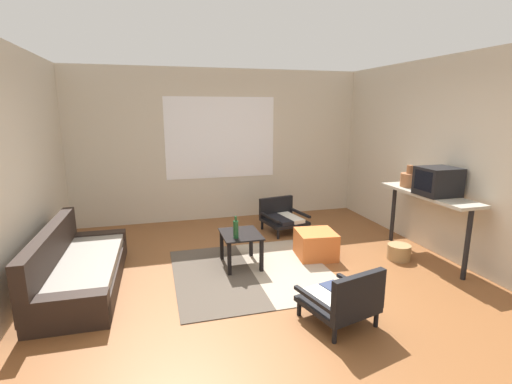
% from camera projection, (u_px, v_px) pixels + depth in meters
% --- Properties ---
extents(ground_plane, '(7.80, 7.80, 0.00)m').
position_uv_depth(ground_plane, '(271.00, 290.00, 4.23)').
color(ground_plane, brown).
extents(far_wall_with_window, '(5.60, 0.13, 2.70)m').
position_uv_depth(far_wall_with_window, '(220.00, 145.00, 6.81)').
color(far_wall_with_window, beige).
rests_on(far_wall_with_window, ground).
extents(side_wall_right, '(0.12, 6.60, 2.70)m').
position_uv_depth(side_wall_right, '(458.00, 160.00, 4.92)').
color(side_wall_right, beige).
rests_on(side_wall_right, ground).
extents(area_rug, '(1.92, 1.91, 0.01)m').
position_uv_depth(area_rug, '(252.00, 272.00, 4.69)').
color(area_rug, '#4C4238').
rests_on(area_rug, ground).
extents(couch, '(0.82, 2.02, 0.71)m').
position_uv_depth(couch, '(77.00, 269.00, 4.27)').
color(couch, black).
rests_on(couch, ground).
extents(coffee_table, '(0.49, 0.59, 0.44)m').
position_uv_depth(coffee_table, '(241.00, 240.00, 4.83)').
color(coffee_table, black).
rests_on(coffee_table, ground).
extents(armchair_by_window, '(0.74, 0.74, 0.53)m').
position_uv_depth(armchair_by_window, '(282.00, 216.00, 6.26)').
color(armchair_by_window, black).
rests_on(armchair_by_window, ground).
extents(armchair_striped_foreground, '(0.72, 0.73, 0.59)m').
position_uv_depth(armchair_striped_foreground, '(343.00, 299.00, 3.50)').
color(armchair_striped_foreground, black).
rests_on(armchair_striped_foreground, ground).
extents(ottoman_orange, '(0.56, 0.56, 0.37)m').
position_uv_depth(ottoman_orange, '(316.00, 244.00, 5.14)').
color(ottoman_orange, '#D1662D').
rests_on(ottoman_orange, ground).
extents(console_shelf, '(0.42, 1.54, 0.91)m').
position_uv_depth(console_shelf, '(428.00, 201.00, 5.00)').
color(console_shelf, '#B2AD9E').
rests_on(console_shelf, ground).
extents(crt_television, '(0.46, 0.42, 0.36)m').
position_uv_depth(crt_television, '(438.00, 181.00, 4.80)').
color(crt_television, black).
rests_on(crt_television, console_shelf).
extents(clay_vase, '(0.24, 0.24, 0.31)m').
position_uv_depth(clay_vase, '(409.00, 179.00, 5.35)').
color(clay_vase, '#935B38').
rests_on(clay_vase, console_shelf).
extents(glass_bottle, '(0.06, 0.06, 0.28)m').
position_uv_depth(glass_bottle, '(236.00, 229.00, 4.61)').
color(glass_bottle, '#194723').
rests_on(glass_bottle, coffee_table).
extents(wicker_basket, '(0.31, 0.31, 0.21)m').
position_uv_depth(wicker_basket, '(399.00, 252.00, 5.08)').
color(wicker_basket, '#9E7A4C').
rests_on(wicker_basket, ground).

